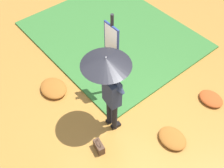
% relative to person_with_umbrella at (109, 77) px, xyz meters
% --- Properties ---
extents(ground_plane, '(18.00, 18.00, 0.00)m').
position_rel_person_with_umbrella_xyz_m(ground_plane, '(-0.16, -0.07, -1.55)').
color(ground_plane, '#B27A33').
extents(grass_verge, '(4.80, 4.00, 0.05)m').
position_rel_person_with_umbrella_xyz_m(grass_verge, '(2.37, -2.07, -1.53)').
color(grass_verge, '#387533').
rests_on(grass_verge, ground_plane).
extents(person_with_umbrella, '(0.96, 0.96, 2.04)m').
position_rel_person_with_umbrella_xyz_m(person_with_umbrella, '(0.00, 0.00, 0.00)').
color(person_with_umbrella, black).
rests_on(person_with_umbrella, ground_plane).
extents(info_sign_post, '(0.44, 0.07, 2.30)m').
position_rel_person_with_umbrella_xyz_m(info_sign_post, '(0.68, -0.64, -0.11)').
color(info_sign_post, black).
rests_on(info_sign_post, ground_plane).
extents(handbag, '(0.32, 0.20, 0.37)m').
position_rel_person_with_umbrella_xyz_m(handbag, '(-0.38, 0.60, -1.42)').
color(handbag, '#4C3323').
rests_on(handbag, ground_plane).
extents(shrub_cluster, '(0.61, 0.55, 0.50)m').
position_rel_person_with_umbrella_xyz_m(shrub_cluster, '(1.63, -1.02, -1.32)').
color(shrub_cluster, '#285628').
rests_on(shrub_cluster, ground_plane).
extents(leaf_pile_near_person, '(0.66, 0.52, 0.14)m').
position_rel_person_with_umbrella_xyz_m(leaf_pile_near_person, '(-1.23, -0.77, -1.48)').
color(leaf_pile_near_person, '#A86023').
rests_on(leaf_pile_near_person, ground_plane).
extents(leaf_pile_by_bench, '(0.60, 0.48, 0.13)m').
position_rel_person_with_umbrella_xyz_m(leaf_pile_by_bench, '(-1.08, -2.31, -1.49)').
color(leaf_pile_by_bench, '#B74C1E').
rests_on(leaf_pile_by_bench, ground_plane).
extents(leaf_pile_far_path, '(0.75, 0.60, 0.17)m').
position_rel_person_with_umbrella_xyz_m(leaf_pile_far_path, '(1.65, 0.46, -1.47)').
color(leaf_pile_far_path, '#A86023').
rests_on(leaf_pile_far_path, ground_plane).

